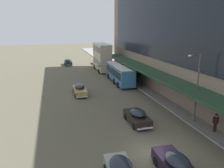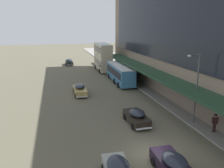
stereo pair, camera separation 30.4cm
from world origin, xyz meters
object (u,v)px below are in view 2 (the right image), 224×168
Objects in this scene: transit_bus_kerbside_front at (103,56)px; street_lamp at (196,84)px; transit_bus_kerbside_rear at (120,73)px; sedan_second_near at (80,90)px; sedan_trailing_mid at (98,61)px; sedan_oncoming_rear at (136,117)px; sedan_second_mid at (69,62)px; pedestrian_at_kerb at (215,122)px; sedan_trailing_near at (173,165)px.

street_lamp is at bearing -84.52° from transit_bus_kerbside_front.
sedan_second_near is at bearing -145.36° from transit_bus_kerbside_rear.
sedan_trailing_mid is (0.19, 21.39, -1.06)m from transit_bus_kerbside_rear.
sedan_oncoming_rear is 39.79m from sedan_second_mid.
street_lamp reaches higher than sedan_oncoming_rear.
pedestrian_at_kerb reaches higher than sedan_trailing_mid.
sedan_trailing_mid is at bearing 84.62° from sedan_oncoming_rear.
sedan_second_mid reaches higher than sedan_trailing_mid.
sedan_trailing_mid is at bearing 72.90° from sedan_second_near.
sedan_trailing_near is at bearing -85.58° from sedan_second_mid.
sedan_trailing_mid is 40.69m from street_lamp.
sedan_trailing_mid is (3.67, 39.02, -0.01)m from sedan_oncoming_rear.
transit_bus_kerbside_rear is 5.98× the size of pedestrian_at_kerb.
sedan_second_near is (-7.51, -17.52, -2.62)m from transit_bus_kerbside_front.
sedan_second_mid is 0.96× the size of sedan_second_near.
sedan_oncoming_rear reaches higher than sedan_second_mid.
sedan_trailing_near is (-3.46, -38.13, -2.60)m from transit_bus_kerbside_front.
transit_bus_kerbside_rear is (0.61, -11.91, -1.54)m from transit_bus_kerbside_front.
transit_bus_kerbside_rear is 23.29m from sedan_second_mid.
sedan_oncoming_rear is 39.20m from sedan_trailing_mid.
pedestrian_at_kerb is (11.15, -16.07, 0.40)m from sedan_second_near.
pedestrian_at_kerb is at bearing -31.79° from sedan_oncoming_rear.
sedan_oncoming_rear is 0.59× the size of street_lamp.
transit_bus_kerbside_rear is 9.92m from sedan_second_near.
sedan_trailing_mid is (8.30, 26.99, 0.01)m from sedan_second_near.
sedan_trailing_near reaches higher than sedan_trailing_mid.
sedan_second_mid is 7.99m from sedan_trailing_mid.
sedan_second_mid is (-7.18, 10.01, -2.59)m from transit_bus_kerbside_front.
sedan_second_mid is 42.40m from street_lamp.
transit_bus_kerbside_rear is at bearing -90.51° from sedan_trailing_mid.
transit_bus_kerbside_front is 2.10× the size of sedan_trailing_near.
sedan_second_mid is (-3.72, 48.14, 0.01)m from sedan_trailing_near.
sedan_oncoming_rear is (-3.48, -17.63, -1.05)m from transit_bus_kerbside_rear.
transit_bus_kerbside_front is at bearing -94.80° from sedan_trailing_mid.
street_lamp is (10.48, -13.48, 3.62)m from sedan_second_near.
transit_bus_kerbside_rear reaches higher than sedan_trailing_near.
sedan_oncoming_rear is at bearing -83.80° from sedan_second_mid.
sedan_trailing_mid is (4.25, 47.61, -0.00)m from sedan_trailing_near.
transit_bus_kerbside_front is 12.59m from sedan_second_mid.
transit_bus_kerbside_front is 1.89× the size of sedan_trailing_mid.
pedestrian_at_kerb is at bearing -55.25° from sedan_second_near.
sedan_trailing_mid is at bearing 93.78° from pedestrian_at_kerb.
transit_bus_kerbside_front is at bearing 84.82° from sedan_trailing_near.
sedan_second_mid is 0.64× the size of street_lamp.
street_lamp is (2.97, -31.00, 1.01)m from transit_bus_kerbside_front.
sedan_trailing_near is (-0.58, -8.58, -0.01)m from sedan_oncoming_rear.
sedan_second_near is at bearing 111.05° from sedan_oncoming_rear.
sedan_trailing_near is 0.92× the size of sedan_second_near.
transit_bus_kerbside_front is 5.07× the size of pedestrian_at_kerb.
street_lamp is at bearing -82.92° from transit_bus_kerbside_rear.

